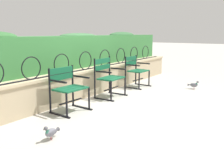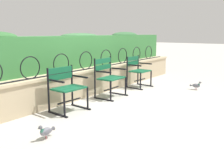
# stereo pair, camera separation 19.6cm
# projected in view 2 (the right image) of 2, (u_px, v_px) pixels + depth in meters

# --- Properties ---
(ground_plane) EXTENTS (60.00, 60.00, 0.00)m
(ground_plane) POSITION_uv_depth(u_px,v_px,m) (115.00, 99.00, 5.51)
(ground_plane) COLOR #BCB7AD
(stone_wall) EXTENTS (7.75, 0.41, 0.62)m
(stone_wall) POSITION_uv_depth(u_px,v_px,m) (89.00, 81.00, 5.91)
(stone_wall) COLOR tan
(stone_wall) RESTS_ON ground
(iron_arch_fence) EXTENTS (7.20, 0.02, 0.42)m
(iron_arch_fence) POSITION_uv_depth(u_px,v_px,m) (87.00, 61.00, 5.66)
(iron_arch_fence) COLOR black
(iron_arch_fence) RESTS_ON stone_wall
(hedge_row) EXTENTS (7.59, 0.62, 0.86)m
(hedge_row) POSITION_uv_depth(u_px,v_px,m) (74.00, 50.00, 6.08)
(hedge_row) COLOR #387A3D
(hedge_row) RESTS_ON stone_wall
(park_chair_left) EXTENTS (0.63, 0.54, 0.83)m
(park_chair_left) POSITION_uv_depth(u_px,v_px,m) (66.00, 87.00, 4.66)
(park_chair_left) COLOR #145B38
(park_chair_left) RESTS_ON ground
(park_chair_centre) EXTENTS (0.66, 0.54, 0.90)m
(park_chair_centre) POSITION_uv_depth(u_px,v_px,m) (109.00, 76.00, 5.68)
(park_chair_centre) COLOR #145B38
(park_chair_centre) RESTS_ON ground
(park_chair_right) EXTENTS (0.59, 0.55, 0.83)m
(park_chair_right) POSITION_uv_depth(u_px,v_px,m) (138.00, 70.00, 6.73)
(park_chair_right) COLOR #145B38
(park_chair_right) RESTS_ON ground
(pigeon_near_chairs) EXTENTS (0.13, 0.29, 0.22)m
(pigeon_near_chairs) POSITION_uv_depth(u_px,v_px,m) (196.00, 85.00, 6.44)
(pigeon_near_chairs) COLOR slate
(pigeon_near_chairs) RESTS_ON ground
(pigeon_far_side) EXTENTS (0.29, 0.12, 0.22)m
(pigeon_far_side) POSITION_uv_depth(u_px,v_px,m) (46.00, 131.00, 3.45)
(pigeon_far_side) COLOR slate
(pigeon_far_side) RESTS_ON ground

